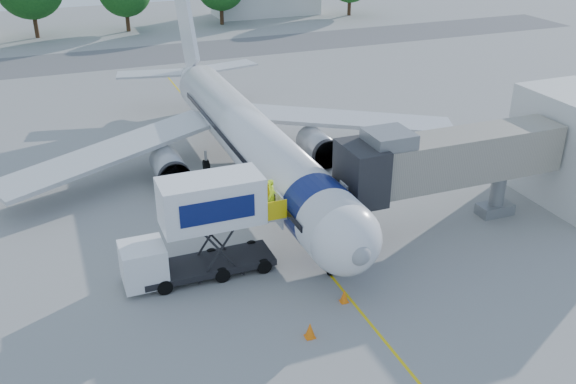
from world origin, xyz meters
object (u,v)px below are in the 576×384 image
object	(u,v)px
jet_bridge	(440,161)
ground_tug	(328,346)
aircraft	(248,137)
catering_hiloader	(200,229)

from	to	relation	value
jet_bridge	ground_tug	bearing A→B (deg)	-141.84
aircraft	ground_tug	world-z (taller)	aircraft
catering_hiloader	ground_tug	bearing A→B (deg)	-68.70
jet_bridge	catering_hiloader	bearing A→B (deg)	-179.99
aircraft	catering_hiloader	distance (m)	12.77
ground_tug	jet_bridge	bearing A→B (deg)	26.28
aircraft	ground_tug	bearing A→B (deg)	-98.44
jet_bridge	ground_tug	distance (m)	14.35
aircraft	ground_tug	distance (m)	20.04
aircraft	jet_bridge	distance (m)	13.77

